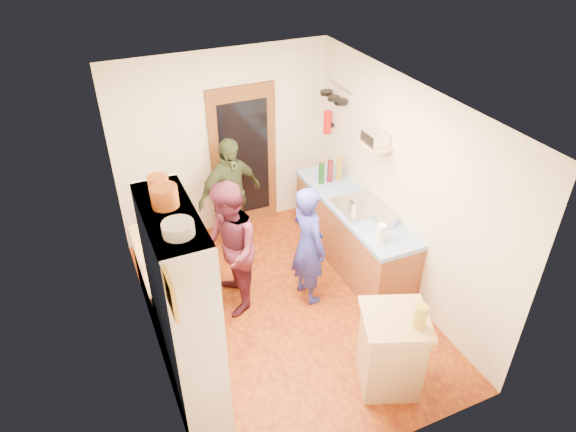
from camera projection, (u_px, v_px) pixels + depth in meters
floor at (284, 309)px, 6.18m from camera, size 3.00×4.00×0.02m
ceiling at (283, 101)px, 4.74m from camera, size 3.00×4.00×0.02m
wall_back at (225, 144)px, 7.00m from camera, size 3.00×0.02×2.60m
wall_front at (388, 352)px, 3.93m from camera, size 3.00×0.02×2.60m
wall_left at (140, 254)px, 4.95m from camera, size 0.02×4.00×2.60m
wall_right at (402, 190)px, 5.98m from camera, size 0.02×4.00×2.60m
door_frame at (244, 159)px, 7.19m from camera, size 0.95×0.06×2.10m
door_glass at (245, 160)px, 7.16m from camera, size 0.70×0.02×1.70m
hutch_body at (185, 317)px, 4.52m from camera, size 0.40×1.20×2.20m
hutch_top_shelf at (169, 215)px, 3.93m from camera, size 0.40×1.14×0.04m
plate_stack at (178, 229)px, 3.65m from camera, size 0.23×0.23×0.10m
orange_pot_a at (164, 196)px, 3.95m from camera, size 0.21×0.21×0.17m
orange_pot_b at (158, 185)px, 4.13m from camera, size 0.17×0.17×0.15m
left_counter_base at (172, 286)px, 5.88m from camera, size 0.60×1.40×0.85m
left_counter_top at (167, 255)px, 5.63m from camera, size 0.64×1.44×0.05m
toaster at (180, 268)px, 5.28m from camera, size 0.24×0.18×0.17m
kettle at (166, 258)px, 5.39m from camera, size 0.21×0.21×0.19m
orange_bowl at (170, 240)px, 5.74m from camera, size 0.27×0.27×0.10m
chopping_board at (158, 225)px, 6.06m from camera, size 0.34×0.27×0.02m
right_counter_base at (352, 235)px, 6.74m from camera, size 0.60×2.20×0.84m
right_counter_top at (355, 206)px, 6.49m from camera, size 0.62×2.22×0.06m
hob at (359, 207)px, 6.38m from camera, size 0.55×0.58×0.04m
pot_on_hob at (357, 202)px, 6.31m from camera, size 0.20×0.20×0.13m
bottle_a at (321, 173)px, 6.83m from camera, size 0.09×0.09×0.30m
bottle_b at (330, 171)px, 6.87m from camera, size 0.10×0.10×0.31m
bottle_c at (339, 169)px, 6.90m from camera, size 0.10×0.10×0.34m
paper_towel at (381, 234)px, 5.73m from camera, size 0.13×0.13×0.23m
mixing_bowl at (386, 221)px, 6.06m from camera, size 0.32×0.32×0.10m
island_base at (391, 352)px, 5.05m from camera, size 0.71×0.71×0.86m
island_top at (396, 319)px, 4.80m from camera, size 0.80×0.80×0.05m
cutting_board at (390, 315)px, 4.83m from camera, size 0.43×0.39×0.02m
oil_jar at (420, 316)px, 4.62m from camera, size 0.16×0.16×0.24m
pan_rail at (339, 87)px, 6.71m from camera, size 0.02×0.65×0.02m
pan_hang_a at (341, 102)px, 6.63m from camera, size 0.18×0.18×0.05m
pan_hang_b at (333, 98)px, 6.79m from camera, size 0.16×0.16×0.05m
pan_hang_c at (326, 93)px, 6.94m from camera, size 0.17×0.17×0.05m
wall_shelf at (374, 145)px, 6.05m from camera, size 0.26×0.42×0.03m
radio at (375, 138)px, 6.00m from camera, size 0.22×0.30×0.15m
ext_bracket at (331, 125)px, 7.18m from camera, size 0.06×0.10×0.04m
fire_extinguisher at (327, 122)px, 7.13m from camera, size 0.11×0.11×0.32m
picture_frame at (171, 294)px, 3.37m from camera, size 0.03×0.25×0.30m
person_hob at (312, 245)px, 5.96m from camera, size 0.44×0.60×1.53m
person_left at (231, 247)px, 5.82m from camera, size 0.73×0.88×1.66m
person_back at (231, 196)px, 6.79m from camera, size 1.04×0.66×1.64m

